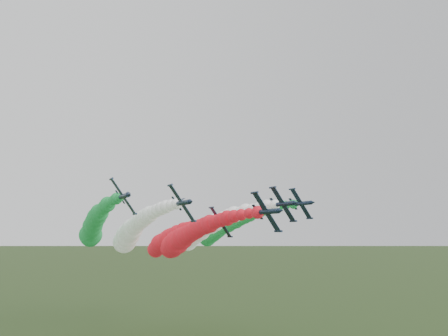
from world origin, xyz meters
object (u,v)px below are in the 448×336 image
at_px(jet_inner_right, 203,231).
at_px(jet_outer_left, 94,227).
at_px(jet_lead, 183,239).
at_px(jet_outer_right, 224,228).
at_px(jet_trail, 166,241).
at_px(jet_inner_left, 131,232).

relative_size(jet_inner_right, jet_outer_left, 1.00).
distance_m(jet_lead, jet_outer_left, 28.47).
bearing_deg(jet_outer_left, jet_inner_right, -22.42).
bearing_deg(jet_lead, jet_outer_right, 37.74).
relative_size(jet_inner_right, jet_outer_right, 1.00).
bearing_deg(jet_inner_right, jet_outer_right, 38.95).
relative_size(jet_lead, jet_trail, 1.00).
xyz_separation_m(jet_lead, jet_inner_right, (8.84, 6.45, 2.28)).
bearing_deg(jet_inner_right, jet_inner_left, 164.48).
distance_m(jet_outer_left, jet_outer_right, 41.54).
xyz_separation_m(jet_lead, jet_outer_right, (20.34, 15.74, 3.31)).
relative_size(jet_lead, jet_outer_right, 1.00).
distance_m(jet_lead, jet_inner_right, 11.18).
height_order(jet_lead, jet_trail, jet_lead).
distance_m(jet_lead, jet_trail, 24.80).
xyz_separation_m(jet_outer_left, jet_outer_right, (41.43, -3.05, -0.18)).
distance_m(jet_inner_left, jet_inner_right, 21.10).
distance_m(jet_inner_left, jet_outer_left, 11.82).
distance_m(jet_outer_left, jet_trail, 25.63).
xyz_separation_m(jet_lead, jet_outer_left, (-21.09, 18.79, 3.50)).
distance_m(jet_inner_right, jet_trail, 19.15).
bearing_deg(jet_trail, jet_lead, -98.07).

